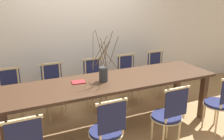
{
  "coord_description": "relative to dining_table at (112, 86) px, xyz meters",
  "views": [
    {
      "loc": [
        -1.44,
        -3.05,
        1.99
      ],
      "look_at": [
        0.0,
        0.0,
        0.93
      ],
      "focal_mm": 40.0,
      "sensor_mm": 36.0,
      "label": 1
    }
  ],
  "objects": [
    {
      "name": "ground_plane",
      "position": [
        0.0,
        0.0,
        -0.69
      ],
      "size": [
        16.0,
        16.0,
        0.0
      ],
      "primitive_type": "plane",
      "color": "#A87F51"
    },
    {
      "name": "chair_far_left",
      "position": [
        -0.68,
        0.76,
        -0.2
      ],
      "size": [
        0.41,
        0.41,
        0.89
      ],
      "rotation": [
        0.0,
        0.0,
        3.14
      ],
      "color": "#1E234C",
      "rests_on": "ground_plane"
    },
    {
      "name": "wall_rear",
      "position": [
        0.0,
        1.28,
        0.91
      ],
      "size": [
        12.0,
        0.06,
        3.2
      ],
      "color": "silver",
      "rests_on": "ground_plane"
    },
    {
      "name": "vase_centerpiece",
      "position": [
        -0.13,
        0.01,
        0.22
      ],
      "size": [
        0.35,
        0.35,
        0.73
      ],
      "color": "#33383D",
      "rests_on": "dining_table"
    },
    {
      "name": "chair_far_right",
      "position": [
        0.7,
        0.76,
        -0.2
      ],
      "size": [
        0.41,
        0.41,
        0.89
      ],
      "rotation": [
        0.0,
        0.0,
        3.14
      ],
      "color": "#1E234C",
      "rests_on": "ground_plane"
    },
    {
      "name": "chair_far_leftend",
      "position": [
        -1.33,
        0.76,
        -0.2
      ],
      "size": [
        0.41,
        0.41,
        0.89
      ],
      "rotation": [
        0.0,
        0.0,
        3.14
      ],
      "color": "#1E234C",
      "rests_on": "ground_plane"
    },
    {
      "name": "chair_far_center",
      "position": [
        0.04,
        0.76,
        -0.2
      ],
      "size": [
        0.41,
        0.41,
        0.89
      ],
      "rotation": [
        0.0,
        0.0,
        3.14
      ],
      "color": "#1E234C",
      "rests_on": "ground_plane"
    },
    {
      "name": "chair_near_right",
      "position": [
        1.38,
        -0.76,
        -0.2
      ],
      "size": [
        0.41,
        0.41,
        0.89
      ],
      "color": "#1E234C",
      "rests_on": "ground_plane"
    },
    {
      "name": "chair_near_left",
      "position": [
        -0.42,
        -0.76,
        -0.2
      ],
      "size": [
        0.41,
        0.41,
        0.89
      ],
      "color": "#1E234C",
      "rests_on": "ground_plane"
    },
    {
      "name": "chair_near_center",
      "position": [
        0.45,
        -0.76,
        -0.2
      ],
      "size": [
        0.41,
        0.41,
        0.89
      ],
      "color": "#1E234C",
      "rests_on": "ground_plane"
    },
    {
      "name": "chair_far_rightend",
      "position": [
        1.35,
        0.76,
        -0.2
      ],
      "size": [
        0.41,
        0.41,
        0.89
      ],
      "rotation": [
        0.0,
        0.0,
        3.14
      ],
      "color": "#1E234C",
      "rests_on": "ground_plane"
    },
    {
      "name": "dining_table",
      "position": [
        0.0,
        0.0,
        0.0
      ],
      "size": [
        3.16,
        0.85,
        0.78
      ],
      "color": "#422B1C",
      "rests_on": "ground_plane"
    },
    {
      "name": "book_stack",
      "position": [
        -0.47,
        0.1,
        0.1
      ],
      "size": [
        0.19,
        0.16,
        0.01
      ],
      "color": "maroon",
      "rests_on": "dining_table"
    }
  ]
}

